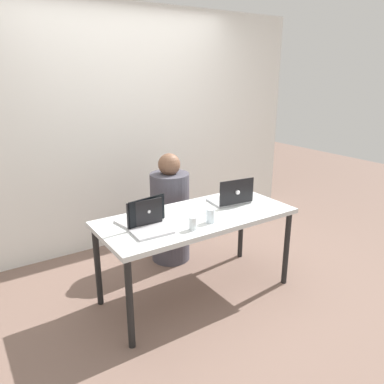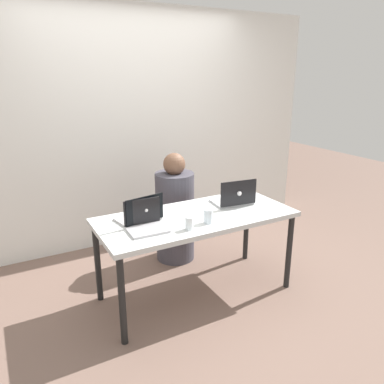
{
  "view_description": "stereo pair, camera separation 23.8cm",
  "coord_description": "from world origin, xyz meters",
  "px_view_note": "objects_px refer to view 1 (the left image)",
  "views": [
    {
      "loc": [
        -1.62,
        -2.37,
        1.86
      ],
      "look_at": [
        0.0,
        0.07,
        0.91
      ],
      "focal_mm": 35.0,
      "sensor_mm": 36.0,
      "label": 1
    },
    {
      "loc": [
        -1.42,
        -2.49,
        1.86
      ],
      "look_at": [
        0.0,
        0.07,
        0.91
      ],
      "focal_mm": 35.0,
      "sensor_mm": 36.0,
      "label": 2
    }
  ],
  "objects_px": {
    "person_at_center": "(170,214)",
    "laptop_back_right": "(231,198)",
    "laptop_back_left": "(142,217)",
    "water_glass_left": "(193,224)",
    "laptop_front_left": "(149,225)",
    "water_glass_center": "(211,217)"
  },
  "relations": [
    {
      "from": "person_at_center",
      "to": "water_glass_center",
      "type": "height_order",
      "value": "person_at_center"
    },
    {
      "from": "laptop_back_left",
      "to": "laptop_back_right",
      "type": "distance_m",
      "value": 0.88
    },
    {
      "from": "laptop_front_left",
      "to": "water_glass_left",
      "type": "bearing_deg",
      "value": -27.39
    },
    {
      "from": "laptop_back_right",
      "to": "water_glass_left",
      "type": "distance_m",
      "value": 0.69
    },
    {
      "from": "laptop_front_left",
      "to": "water_glass_center",
      "type": "relative_size",
      "value": 2.63
    },
    {
      "from": "person_at_center",
      "to": "laptop_back_right",
      "type": "xyz_separation_m",
      "value": [
        0.29,
        -0.61,
        0.29
      ]
    },
    {
      "from": "laptop_front_left",
      "to": "laptop_back_right",
      "type": "xyz_separation_m",
      "value": [
        0.9,
        0.14,
        0.0
      ]
    },
    {
      "from": "laptop_back_left",
      "to": "laptop_back_right",
      "type": "height_order",
      "value": "laptop_back_right"
    },
    {
      "from": "laptop_back_left",
      "to": "person_at_center",
      "type": "bearing_deg",
      "value": -144.99
    },
    {
      "from": "laptop_back_left",
      "to": "water_glass_center",
      "type": "bearing_deg",
      "value": 137.75
    },
    {
      "from": "laptop_back_right",
      "to": "person_at_center",
      "type": "bearing_deg",
      "value": -58.02
    },
    {
      "from": "water_glass_left",
      "to": "laptop_front_left",
      "type": "bearing_deg",
      "value": 150.11
    },
    {
      "from": "person_at_center",
      "to": "laptop_back_right",
      "type": "relative_size",
      "value": 3.02
    },
    {
      "from": "laptop_back_left",
      "to": "water_glass_left",
      "type": "bearing_deg",
      "value": 118.6
    },
    {
      "from": "water_glass_left",
      "to": "water_glass_center",
      "type": "bearing_deg",
      "value": 11.96
    },
    {
      "from": "water_glass_center",
      "to": "person_at_center",
      "type": "bearing_deg",
      "value": 80.94
    },
    {
      "from": "laptop_front_left",
      "to": "laptop_back_right",
      "type": "bearing_deg",
      "value": 11.34
    },
    {
      "from": "laptop_back_right",
      "to": "water_glass_left",
      "type": "relative_size",
      "value": 3.68
    },
    {
      "from": "laptop_front_left",
      "to": "water_glass_left",
      "type": "xyz_separation_m",
      "value": [
        0.28,
        -0.16,
        -0.0
      ]
    },
    {
      "from": "laptop_front_left",
      "to": "laptop_back_left",
      "type": "xyz_separation_m",
      "value": [
        0.02,
        0.17,
        0.0
      ]
    },
    {
      "from": "laptop_back_right",
      "to": "water_glass_center",
      "type": "xyz_separation_m",
      "value": [
        -0.42,
        -0.26,
        -0.0
      ]
    },
    {
      "from": "person_at_center",
      "to": "laptop_back_right",
      "type": "height_order",
      "value": "person_at_center"
    }
  ]
}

